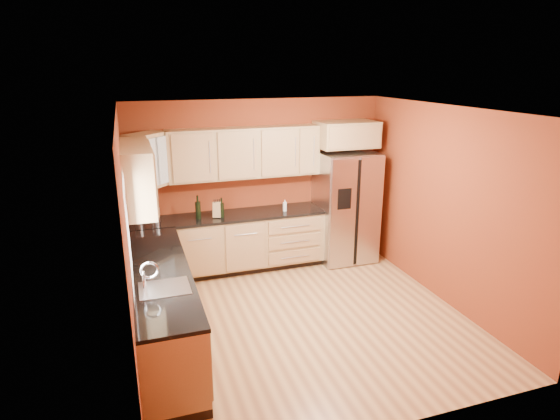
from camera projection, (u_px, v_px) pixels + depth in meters
The scene contains 23 objects.
floor at pixel (302, 318), 5.94m from camera, with size 4.00×4.00×0.00m, color #9B643C.
ceiling at pixel (306, 110), 5.17m from camera, with size 4.00×4.00×0.00m, color silver.
wall_back at pixel (258, 183), 7.37m from camera, with size 4.00×0.04×2.60m, color maroon.
wall_front at pixel (393, 297), 3.74m from camera, with size 4.00×0.04×2.60m, color maroon.
wall_left at pixel (128, 240), 4.96m from camera, with size 0.04×4.00×2.60m, color maroon.
wall_right at pixel (445, 206), 6.16m from camera, with size 0.04×4.00×2.60m, color maroon.
base_cabinets_back at pixel (230, 244), 7.19m from camera, with size 2.90×0.60×0.88m, color #A07B4D.
base_cabinets_left at pixel (163, 308), 5.30m from camera, with size 0.60×2.80×0.88m, color #A07B4D.
countertop_back at pixel (229, 216), 7.04m from camera, with size 2.90×0.62×0.04m, color black.
countertop_left at pixel (161, 271), 5.17m from camera, with size 0.62×2.80×0.04m, color black.
upper_cabinets_back at pixel (245, 153), 6.99m from camera, with size 2.30×0.33×0.75m, color #A07B4D.
upper_cabinets_left at pixel (137, 176), 5.51m from camera, with size 0.33×1.35×0.75m, color #A07B4D.
corner_upper_cabinet at pixel (147, 160), 6.42m from camera, with size 0.62×0.33×0.75m, color #A07B4D.
over_fridge_cabinet at pixel (346, 134), 7.28m from camera, with size 0.92×0.60×0.40m, color #A07B4D.
refrigerator at pixel (345, 207), 7.56m from camera, with size 0.90×0.75×1.78m, color #B9B9BE.
window at pixel (128, 233), 4.44m from camera, with size 0.03×0.90×1.00m, color white.
sink_faucet at pixel (163, 275), 4.67m from camera, with size 0.50×0.42×0.30m, color white, non-canonical shape.
canister_left at pixel (139, 216), 6.66m from camera, with size 0.12×0.12×0.20m, color #B9B9BE.
canister_right at pixel (156, 215), 6.71m from camera, with size 0.12×0.12×0.20m, color #B9B9BE.
wine_bottle_a at pixel (222, 208), 6.89m from camera, with size 0.07×0.07×0.30m, color black, non-canonical shape.
wine_bottle_b at pixel (198, 207), 6.82m from camera, with size 0.08×0.08×0.35m, color black, non-canonical shape.
knife_block at pixel (217, 210), 6.91m from camera, with size 0.11×0.10×0.23m, color tan.
soap_dispenser at pixel (285, 206), 7.20m from camera, with size 0.06×0.06×0.18m, color white.
Camera 1 is at (-1.92, -4.92, 3.07)m, focal length 30.00 mm.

